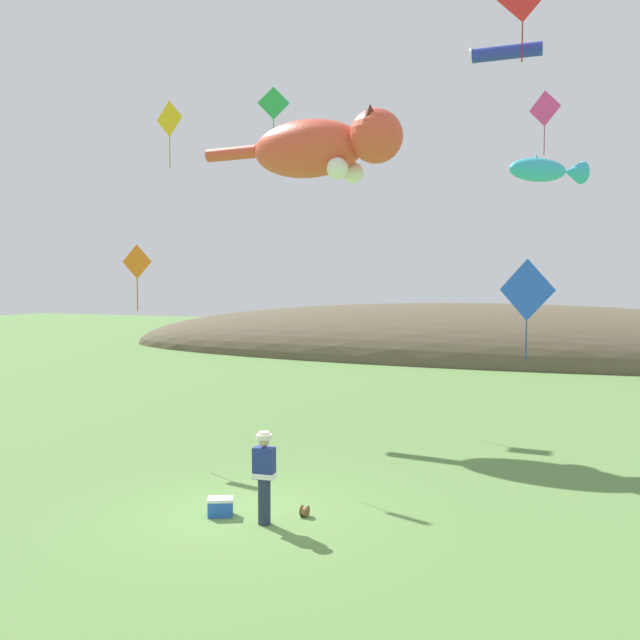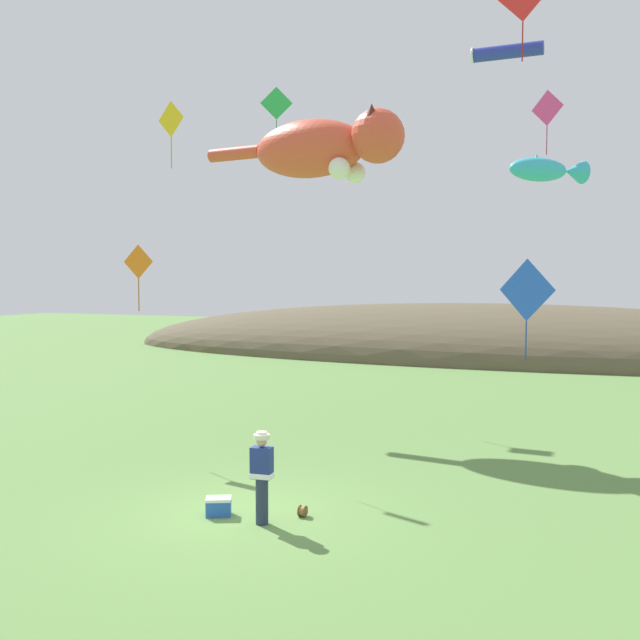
% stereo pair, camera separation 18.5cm
% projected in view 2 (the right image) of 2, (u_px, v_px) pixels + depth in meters
% --- Properties ---
extents(ground_plane, '(120.00, 120.00, 0.00)m').
position_uv_depth(ground_plane, '(246.00, 515.00, 14.04)').
color(ground_plane, '#5B8442').
extents(distant_hill_ridge, '(48.07, 15.29, 6.15)m').
position_uv_depth(distant_hill_ridge, '(485.00, 354.00, 43.16)').
color(distant_hill_ridge, brown).
rests_on(distant_hill_ridge, ground).
extents(festival_attendant, '(0.44, 0.30, 1.77)m').
position_uv_depth(festival_attendant, '(262.00, 474.00, 13.48)').
color(festival_attendant, '#232D47').
rests_on(festival_attendant, ground).
extents(kite_spool, '(0.14, 0.22, 0.22)m').
position_uv_depth(kite_spool, '(303.00, 511.00, 13.94)').
color(kite_spool, olive).
rests_on(kite_spool, ground).
extents(picnic_cooler, '(0.58, 0.50, 0.36)m').
position_uv_depth(picnic_cooler, '(219.00, 506.00, 14.00)').
color(picnic_cooler, blue).
rests_on(picnic_cooler, ground).
extents(kite_giant_cat, '(7.29, 2.57, 2.22)m').
position_uv_depth(kite_giant_cat, '(324.00, 148.00, 23.07)').
color(kite_giant_cat, '#E04C33').
extents(kite_fish_windsock, '(1.90, 1.79, 0.63)m').
position_uv_depth(kite_fish_windsock, '(546.00, 170.00, 16.57)').
color(kite_fish_windsock, '#33B2CC').
extents(kite_tube_streamer, '(1.85, 0.44, 0.44)m').
position_uv_depth(kite_tube_streamer, '(506.00, 52.00, 18.63)').
color(kite_tube_streamer, '#2633A5').
extents(kite_diamond_green, '(1.15, 0.50, 2.14)m').
position_uv_depth(kite_diamond_green, '(276.00, 104.00, 27.29)').
color(kite_diamond_green, green).
extents(kite_diamond_pink, '(1.01, 0.52, 2.02)m').
position_uv_depth(kite_diamond_pink, '(547.00, 109.00, 22.45)').
color(kite_diamond_pink, '#E53F8C').
extents(kite_diamond_blue, '(1.27, 0.61, 2.29)m').
position_uv_depth(kite_diamond_blue, '(527.00, 291.00, 15.90)').
color(kite_diamond_blue, blue).
extents(kite_diamond_orange, '(0.95, 0.04, 1.85)m').
position_uv_depth(kite_diamond_orange, '(138.00, 263.00, 19.69)').
color(kite_diamond_orange, orange).
extents(kite_diamond_gold, '(1.00, 0.26, 1.93)m').
position_uv_depth(kite_diamond_gold, '(171.00, 120.00, 20.52)').
color(kite_diamond_gold, yellow).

